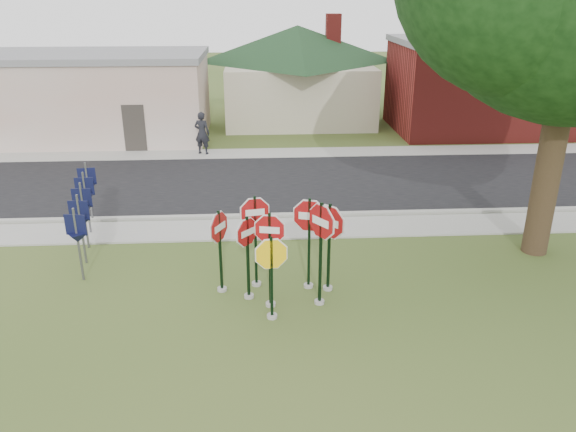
{
  "coord_description": "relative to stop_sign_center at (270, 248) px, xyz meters",
  "views": [
    {
      "loc": [
        -0.44,
        -10.71,
        7.0
      ],
      "look_at": [
        0.3,
        2.0,
        1.87
      ],
      "focal_mm": 35.0,
      "sensor_mm": 36.0,
      "label": 1
    }
  ],
  "objects": [
    {
      "name": "ground",
      "position": [
        0.18,
        -0.93,
        -1.51
      ],
      "size": [
        120.0,
        120.0,
        0.0
      ],
      "primitive_type": "plane",
      "color": "#39501E",
      "rests_on": "ground"
    },
    {
      "name": "sidewalk_far",
      "position": [
        0.18,
        13.37,
        -1.48
      ],
      "size": [
        60.0,
        1.6,
        0.06
      ],
      "primitive_type": "cube",
      "color": "#989990",
      "rests_on": "ground"
    },
    {
      "name": "route_sign_row",
      "position": [
        -5.22,
        3.57,
        -0.29
      ],
      "size": [
        1.43,
        4.63,
        2.0
      ],
      "color": "#59595E",
      "rests_on": "ground"
    },
    {
      "name": "building_brick",
      "position": [
        12.17,
        17.57,
        0.89
      ],
      "size": [
        10.2,
        6.2,
        4.75
      ],
      "color": "maroon",
      "rests_on": "ground"
    },
    {
      "name": "building_stucco",
      "position": [
        -8.82,
        17.07,
        0.64
      ],
      "size": [
        12.2,
        6.2,
        4.2
      ],
      "color": "beige",
      "rests_on": "ground"
    },
    {
      "name": "road",
      "position": [
        0.18,
        9.07,
        -1.49
      ],
      "size": [
        60.0,
        7.0,
        0.04
      ],
      "primitive_type": "cube",
      "color": "black",
      "rests_on": "ground"
    },
    {
      "name": "stop_sign_right",
      "position": [
        1.17,
        0.03,
        0.2
      ],
      "size": [
        0.69,
        0.96,
        2.71
      ],
      "color": "gray",
      "rests_on": "ground"
    },
    {
      "name": "stop_sign_back_right",
      "position": [
        0.98,
        0.85,
        0.06
      ],
      "size": [
        1.1,
        0.34,
        2.52
      ],
      "color": "gray",
      "rests_on": "ground"
    },
    {
      "name": "sidewalk_near",
      "position": [
        0.18,
        4.57,
        -1.48
      ],
      "size": [
        60.0,
        1.6,
        0.06
      ],
      "primitive_type": "cube",
      "color": "#989990",
      "rests_on": "ground"
    },
    {
      "name": "stop_sign_far_left",
      "position": [
        -1.2,
        0.79,
        -0.14
      ],
      "size": [
        0.49,
        0.95,
        2.26
      ],
      "color": "gray",
      "rests_on": "ground"
    },
    {
      "name": "pedestrian",
      "position": [
        -2.69,
        13.4,
        -0.49
      ],
      "size": [
        0.8,
        0.65,
        1.92
      ],
      "primitive_type": "imported",
      "rotation": [
        0.0,
        0.0,
        2.84
      ],
      "color": "black",
      "rests_on": "sidewalk_far"
    },
    {
      "name": "stop_sign_center",
      "position": [
        0.0,
        0.0,
        0.0
      ],
      "size": [
        0.98,
        0.24,
        2.48
      ],
      "color": "gray",
      "rests_on": "ground"
    },
    {
      "name": "stop_sign_far_right",
      "position": [
        1.46,
        0.7,
        -0.01
      ],
      "size": [
        0.85,
        0.83,
        2.43
      ],
      "color": "gray",
      "rests_on": "ground"
    },
    {
      "name": "stop_sign_yellow",
      "position": [
        0.02,
        -0.53,
        -0.25
      ],
      "size": [
        1.02,
        0.24,
        2.13
      ],
      "color": "gray",
      "rests_on": "ground"
    },
    {
      "name": "curb",
      "position": [
        0.18,
        5.57,
        -1.44
      ],
      "size": [
        60.0,
        0.2,
        0.14
      ],
      "primitive_type": "cube",
      "color": "#989990",
      "rests_on": "ground"
    },
    {
      "name": "stop_sign_back_left",
      "position": [
        -0.33,
        1.03,
        0.03
      ],
      "size": [
        1.0,
        0.24,
        2.52
      ],
      "color": "gray",
      "rests_on": "ground"
    },
    {
      "name": "stop_sign_left",
      "position": [
        -0.52,
        0.41,
        -0.18
      ],
      "size": [
        0.66,
        0.74,
        2.23
      ],
      "color": "gray",
      "rests_on": "ground"
    },
    {
      "name": "building_house",
      "position": [
        2.18,
        21.07,
        2.14
      ],
      "size": [
        11.6,
        11.6,
        6.2
      ],
      "color": "#BBB095",
      "rests_on": "ground"
    }
  ]
}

